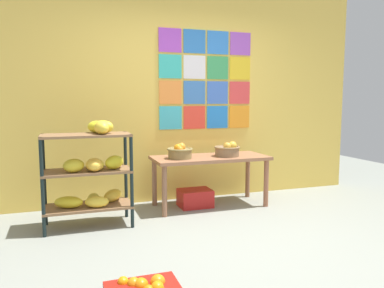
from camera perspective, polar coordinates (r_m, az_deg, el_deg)
The scene contains 7 objects.
ground at distance 3.55m, azimuth 7.48°, elevation -15.25°, with size 9.62×9.62×0.00m, color gray.
back_wall_with_art at distance 5.01m, azimuth -1.65°, elevation 7.58°, with size 5.14×0.07×2.80m.
banana_shelf_unit at distance 4.06m, azimuth -14.79°, elevation -3.65°, with size 0.89×0.46×1.11m.
display_table at distance 4.70m, azimuth 2.73°, elevation -2.84°, with size 1.42×0.62×0.63m.
fruit_basket_left at distance 4.51m, azimuth -1.84°, elevation -1.19°, with size 0.31×0.31×0.18m.
fruit_basket_back_right at distance 4.71m, azimuth 5.37°, elevation -0.89°, with size 0.32×0.32×0.18m.
produce_crate_under_table at distance 4.75m, azimuth 0.47°, elevation -8.13°, with size 0.40×0.30×0.21m, color red.
Camera 1 is at (-1.48, -2.94, 1.32)m, focal length 35.48 mm.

